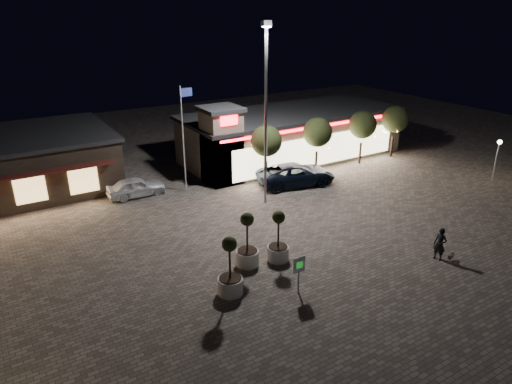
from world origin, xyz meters
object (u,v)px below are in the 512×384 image
planter_left (247,249)px  planter_mid (230,276)px  valet_sign (299,268)px  white_sedan (136,187)px  pedestrian (440,244)px  pickup_truck (296,174)px

planter_left → planter_mid: (-2.09, -1.90, -0.00)m
planter_left → valet_sign: planter_left is taller
white_sedan → pedestrian: size_ratio=2.26×
planter_left → planter_mid: planter_left is taller
white_sedan → pedestrian: pedestrian is taller
valet_sign → planter_left: bearing=103.2°
pickup_truck → planter_left: planter_left is taller
white_sedan → pedestrian: bearing=-145.6°
pedestrian → valet_sign: (-8.57, 1.52, 0.44)m
pedestrian → planter_mid: 11.92m
pickup_truck → planter_left: (-9.43, -8.46, 0.10)m
white_sedan → planter_left: 12.93m
valet_sign → pedestrian: bearing=-10.1°
white_sedan → planter_mid: (0.04, -14.64, 0.23)m
white_sedan → planter_left: size_ratio=1.37×
planter_left → planter_mid: size_ratio=1.00×
white_sedan → planter_left: bearing=-169.0°
pedestrian → planter_mid: size_ratio=0.61×
planter_mid → pickup_truck: bearing=42.0°
planter_mid → valet_sign: bearing=-29.6°
pickup_truck → valet_sign: size_ratio=3.16×
planter_left → valet_sign: bearing=-76.8°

